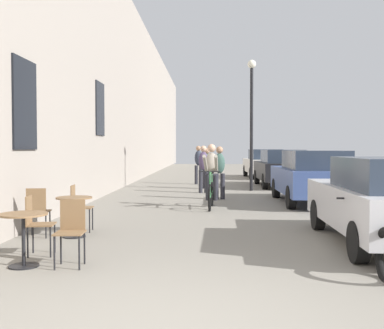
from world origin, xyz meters
name	(u,v)px	position (x,y,z in m)	size (l,w,h in m)	color
building_facade_left	(111,81)	(-3.45, 14.00, 4.20)	(0.54, 68.00, 8.39)	gray
cafe_table_near	(23,228)	(-2.23, 2.19, 0.52)	(0.64, 0.64, 0.72)	black
cafe_chair_near_toward_street	(71,228)	(-1.60, 2.27, 0.52)	(0.40, 0.40, 0.89)	black
cafe_chair_near_toward_wall	(36,221)	(-2.30, 2.86, 0.52)	(0.43, 0.43, 0.89)	black
cafe_table_mid	(74,208)	(-2.14, 4.29, 0.52)	(0.64, 0.64, 0.72)	black
cafe_chair_mid_toward_street	(38,209)	(-2.78, 4.22, 0.52)	(0.42, 0.42, 0.89)	black
cafe_chair_mid_toward_wall	(78,205)	(-2.22, 4.85, 0.52)	(0.41, 0.41, 0.89)	black
cyclist_on_bicycle	(211,178)	(0.35, 8.50, 0.81)	(0.52, 1.76, 1.74)	black
pedestrian_near	(220,170)	(0.63, 10.62, 0.93)	(0.37, 0.29, 1.66)	#26262D
pedestrian_mid	(203,166)	(0.12, 12.69, 0.95)	(0.37, 0.28, 1.69)	#26262D
pedestrian_far	(207,166)	(0.24, 14.51, 0.90)	(0.36, 0.27, 1.60)	#26262D
pedestrian_furthest	(198,163)	(-0.13, 16.73, 0.96)	(0.36, 0.27, 1.71)	#26262D
street_lamp	(252,108)	(1.91, 13.60, 3.11)	(0.32, 0.32, 4.90)	black
parked_car_second	(312,176)	(3.27, 9.58, 0.79)	(1.86, 4.33, 1.53)	#384C84
parked_car_third	(281,168)	(3.32, 15.53, 0.80)	(1.84, 4.33, 1.54)	black
parked_car_fourth	(264,163)	(3.33, 21.31, 0.80)	(1.94, 4.40, 1.55)	beige
parked_motorcycle	(370,236)	(2.43, 2.36, 0.40)	(0.62, 2.15, 0.92)	black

